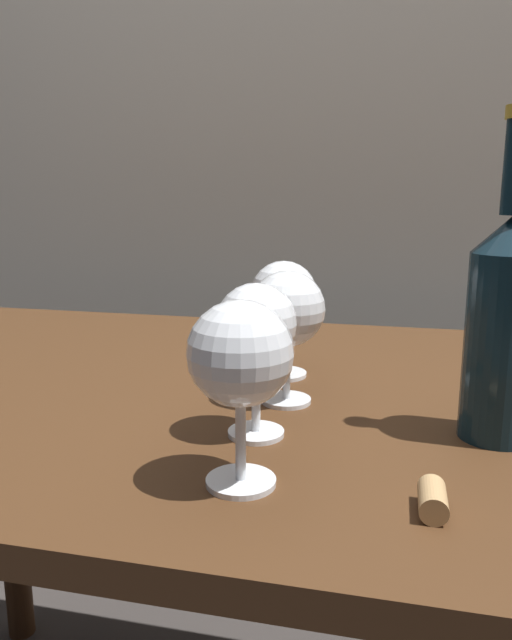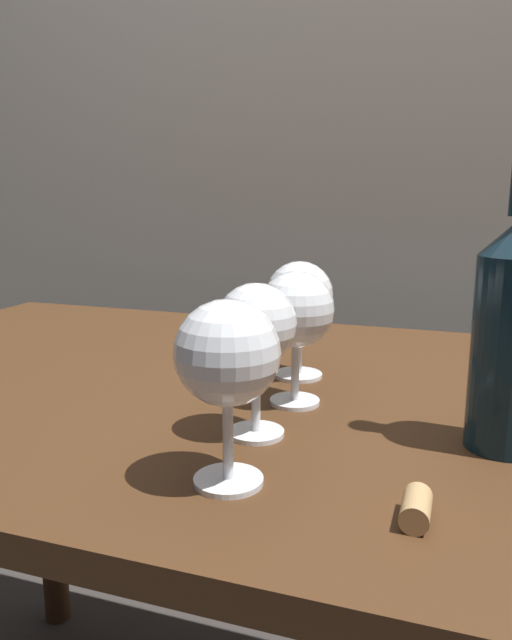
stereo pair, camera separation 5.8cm
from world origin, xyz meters
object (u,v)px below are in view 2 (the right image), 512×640
Objects in this scene: wine_glass_rose at (256,327)px; wine_glass_pinot at (296,313)px; wine_glass_white at (227,357)px; wine_glass_chardonnay at (299,297)px; cork at (416,508)px.

wine_glass_rose is 1.01× the size of wine_glass_pinot.
wine_glass_pinot is (0.00, 0.21, -0.00)m from wine_glass_white.
wine_glass_chardonnay reaches higher than cork.
wine_glass_white is at bearing -90.36° from wine_glass_pinot.
wine_glass_rose and wine_glass_pinot have the same top height.
wine_glass_pinot is at bearing 83.01° from wine_glass_rose.
cork is (0.16, -0.12, -0.10)m from wine_glass_rose.
wine_glass_pinot is 3.65× the size of cork.
wine_glass_white is 0.31m from wine_glass_chardonnay.
wine_glass_chardonnay is at bearing 102.79° from wine_glass_pinot.
wine_glass_white is 1.02× the size of wine_glass_rose.
wine_glass_white is 1.02× the size of wine_glass_pinot.
wine_glass_white is 0.18m from cork.
wine_glass_pinot is at bearing 125.03° from cork.
wine_glass_pinot is 1.01× the size of wine_glass_chardonnay.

